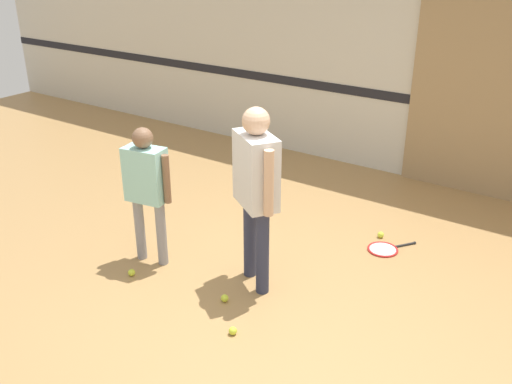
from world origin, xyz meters
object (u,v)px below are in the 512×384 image
Objects in this scene: person_instructor at (256,180)px; tennis_ball_stray_left at (233,331)px; tennis_ball_by_spare_racket at (381,235)px; tennis_ball_stray_right at (132,273)px; person_student_left at (146,181)px; tennis_ball_near_instructor at (225,298)px; racket_spare_on_floor at (384,249)px.

tennis_ball_stray_left is at bearing -35.83° from person_instructor.
tennis_ball_by_spare_racket is 1.00× the size of tennis_ball_stray_right.
tennis_ball_by_spare_racket is (0.60, 1.44, -0.99)m from person_instructor.
person_student_left is at bearing 95.64° from tennis_ball_stray_right.
tennis_ball_stray_left is (-0.34, -2.15, 0.00)m from tennis_ball_by_spare_racket.
tennis_ball_near_instructor is 0.98m from tennis_ball_stray_right.
person_instructor is 1.22× the size of person_student_left.
racket_spare_on_floor is 8.14× the size of tennis_ball_by_spare_racket.
person_student_left is (-1.05, -0.24, -0.18)m from person_instructor.
person_student_left reaches higher than tennis_ball_by_spare_racket.
tennis_ball_near_instructor and tennis_ball_stray_left have the same top height.
tennis_ball_stray_left is (0.27, -0.72, -0.99)m from person_instructor.
tennis_ball_stray_left reaches higher than racket_spare_on_floor.
tennis_ball_near_instructor is 1.95m from tennis_ball_by_spare_racket.
tennis_ball_by_spare_racket and tennis_ball_stray_left have the same top height.
racket_spare_on_floor is 8.14× the size of tennis_ball_stray_right.
person_instructor is at bearing 110.34° from tennis_ball_stray_left.
person_instructor is 1.06m from tennis_ball_near_instructor.
tennis_ball_by_spare_racket reaches higher than racket_spare_on_floor.
tennis_ball_stray_right is at bearing 172.94° from tennis_ball_stray_left.
racket_spare_on_floor is at bearing 63.82° from tennis_ball_near_instructor.
tennis_ball_stray_right is (0.03, -0.31, -0.80)m from person_student_left.
person_instructor is at bearing 28.64° from tennis_ball_stray_right.
person_student_left is 2.49m from tennis_ball_by_spare_racket.
person_instructor reaches higher than racket_spare_on_floor.
tennis_ball_near_instructor is at bearing -109.78° from tennis_ball_by_spare_racket.
racket_spare_on_floor is (1.79, 1.46, -0.83)m from person_student_left.
tennis_ball_by_spare_racket is at bearing 35.96° from person_student_left.
tennis_ball_stray_left is 1.30m from tennis_ball_stray_right.
tennis_ball_by_spare_racket is at bearing 67.24° from racket_spare_on_floor.
racket_spare_on_floor is 2.50m from tennis_ball_stray_right.
person_instructor reaches higher than tennis_ball_stray_left.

